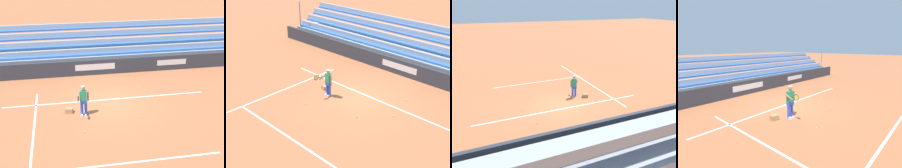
% 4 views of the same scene
% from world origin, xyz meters
% --- Properties ---
extents(ground_plane, '(160.00, 160.00, 0.00)m').
position_xyz_m(ground_plane, '(0.00, 0.00, 0.00)').
color(ground_plane, '#B7663D').
extents(court_baseline_white, '(12.00, 0.10, 0.01)m').
position_xyz_m(court_baseline_white, '(0.00, -0.50, 0.00)').
color(court_baseline_white, white).
rests_on(court_baseline_white, ground).
extents(court_sideline_white, '(0.10, 12.00, 0.01)m').
position_xyz_m(court_sideline_white, '(4.11, 4.00, 0.00)').
color(court_sideline_white, white).
rests_on(court_sideline_white, ground).
extents(court_service_line_white, '(8.22, 0.10, 0.01)m').
position_xyz_m(court_service_line_white, '(0.00, 5.50, 0.00)').
color(court_service_line_white, white).
rests_on(court_service_line_white, ground).
extents(back_wall_sponsor_board, '(25.39, 0.25, 1.10)m').
position_xyz_m(back_wall_sponsor_board, '(-0.01, -4.59, 0.55)').
color(back_wall_sponsor_board, '#2D333D').
rests_on(back_wall_sponsor_board, ground).
extents(bleacher_stand, '(24.12, 3.20, 3.40)m').
position_xyz_m(bleacher_stand, '(0.00, -6.82, 0.76)').
color(bleacher_stand, '#9EA3A8').
rests_on(bleacher_stand, ground).
extents(tennis_player, '(0.64, 0.97, 1.71)m').
position_xyz_m(tennis_player, '(1.51, 1.12, 0.89)').
color(tennis_player, blue).
rests_on(tennis_player, ground).
extents(ball_box_cardboard, '(0.46, 0.39, 0.26)m').
position_xyz_m(ball_box_cardboard, '(2.28, 0.69, 0.13)').
color(ball_box_cardboard, '#A87F51').
rests_on(ball_box_cardboard, ground).
extents(tennis_ball_stray_back, '(0.07, 0.07, 0.07)m').
position_xyz_m(tennis_ball_stray_back, '(-1.38, 1.85, 0.03)').
color(tennis_ball_stray_back, '#CCE533').
rests_on(tennis_ball_stray_back, ground).
extents(tennis_ball_toward_net, '(0.07, 0.07, 0.07)m').
position_xyz_m(tennis_ball_toward_net, '(-2.78, 0.36, 0.03)').
color(tennis_ball_toward_net, '#CCE533').
rests_on(tennis_ball_toward_net, ground).
extents(tennis_ball_by_box, '(0.07, 0.07, 0.07)m').
position_xyz_m(tennis_ball_by_box, '(1.64, 2.84, 0.03)').
color(tennis_ball_by_box, '#CCE533').
rests_on(tennis_ball_by_box, ground).
extents(tennis_ball_far_left, '(0.07, 0.07, 0.07)m').
position_xyz_m(tennis_ball_far_left, '(3.63, -1.59, 0.03)').
color(tennis_ball_far_left, '#CCE533').
rests_on(tennis_ball_far_left, ground).
extents(tennis_ball_midcourt, '(0.07, 0.07, 0.07)m').
position_xyz_m(tennis_ball_midcourt, '(-2.30, -1.68, 0.03)').
color(tennis_ball_midcourt, '#CCE533').
rests_on(tennis_ball_midcourt, ground).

